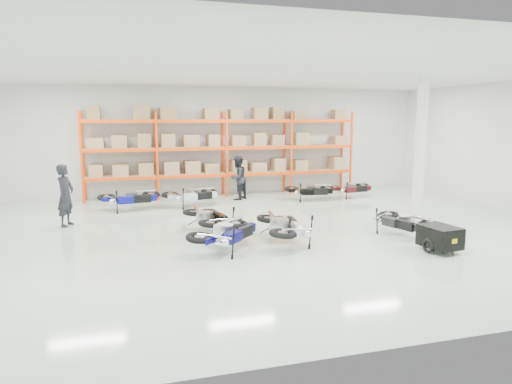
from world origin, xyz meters
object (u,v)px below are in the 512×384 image
object	(u,v)px
moto_back_a	(130,194)
moto_back_c	(311,187)
moto_silver_left	(284,221)
person_left	(65,195)
moto_blue_centre	(227,228)
person_back	(238,178)
moto_back_d	(351,185)
moto_touring_right	(402,217)
trailer	(440,237)
moto_black_far_left	(209,214)
moto_back_b	(192,192)

from	to	relation	value
moto_back_a	moto_back_c	xyz separation A→B (m)	(6.88, 0.07, -0.04)
moto_silver_left	person_left	distance (m)	6.78
moto_blue_centre	moto_back_c	bearing A→B (deg)	-82.46
person_back	moto_back_c	bearing A→B (deg)	119.26
moto_back_d	moto_back_a	bearing A→B (deg)	87.72
moto_back_d	person_back	distance (m)	4.65
person_left	moto_back_c	bearing A→B (deg)	-55.95
person_left	person_back	world-z (taller)	person_left
moto_silver_left	moto_back_d	distance (m)	7.69
moto_silver_left	moto_touring_right	size ratio (longest dim) A/B	1.14
moto_blue_centre	moto_back_a	distance (m)	6.26
moto_silver_left	person_left	bearing A→B (deg)	-27.96
person_left	person_back	size ratio (longest dim) A/B	1.07
trailer	person_left	size ratio (longest dim) A/B	0.81
moto_black_far_left	moto_back_a	size ratio (longest dim) A/B	0.99
moto_back_c	moto_silver_left	bearing A→B (deg)	163.15
moto_blue_centre	moto_silver_left	bearing A→B (deg)	-127.29
moto_back_c	moto_back_d	xyz separation A→B (m)	(1.85, 0.17, -0.02)
moto_back_a	person_back	bearing A→B (deg)	-84.03
moto_touring_right	moto_back_c	distance (m)	5.81
moto_black_far_left	moto_back_d	bearing A→B (deg)	-155.66
moto_black_far_left	person_back	distance (m)	5.47
moto_back_d	person_left	distance (m)	10.83
moto_silver_left	moto_touring_right	xyz separation A→B (m)	(3.42, -0.07, -0.08)
moto_back_d	person_left	bearing A→B (deg)	97.79
moto_silver_left	moto_black_far_left	size ratio (longest dim) A/B	1.06
trailer	moto_back_c	distance (m)	7.41
moto_touring_right	moto_back_c	size ratio (longest dim) A/B	0.99
moto_back_b	person_left	xyz separation A→B (m)	(-4.07, -2.00, 0.38)
moto_touring_right	person_left	bearing A→B (deg)	143.31
moto_back_b	moto_back_d	bearing A→B (deg)	-100.28
moto_back_b	moto_back_d	size ratio (longest dim) A/B	1.10
moto_touring_right	moto_back_b	xyz separation A→B (m)	(-5.01, 5.79, 0.03)
moto_back_d	person_back	bearing A→B (deg)	76.22
moto_blue_centre	moto_back_c	size ratio (longest dim) A/B	1.10
moto_back_d	moto_blue_centre	bearing A→B (deg)	129.32
trailer	person_back	bearing A→B (deg)	103.05
trailer	moto_back_b	bearing A→B (deg)	117.16
moto_blue_centre	moto_back_b	distance (m)	5.91
moto_back_c	person_left	size ratio (longest dim) A/B	0.92
moto_silver_left	moto_back_c	world-z (taller)	moto_silver_left
moto_silver_left	moto_back_a	xyz separation A→B (m)	(-3.79, 5.65, -0.03)
trailer	moto_back_c	bearing A→B (deg)	85.55
moto_black_far_left	moto_back_b	xyz separation A→B (m)	(0.08, 4.09, -0.01)
trailer	person_left	world-z (taller)	person_left
moto_black_far_left	moto_touring_right	world-z (taller)	moto_black_far_left
moto_back_a	person_left	bearing A→B (deg)	127.98
moto_back_a	moto_black_far_left	bearing A→B (deg)	-160.40
moto_touring_right	moto_back_d	bearing A→B (deg)	61.69
moto_back_b	moto_back_c	distance (m)	4.69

